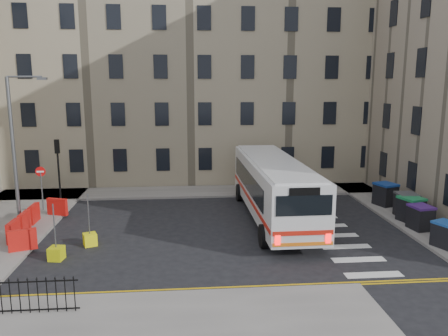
{
  "coord_description": "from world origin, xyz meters",
  "views": [
    {
      "loc": [
        -3.63,
        -22.29,
        7.75
      ],
      "look_at": [
        -1.5,
        2.35,
        3.0
      ],
      "focal_mm": 35.0,
      "sensor_mm": 36.0,
      "label": 1
    }
  ],
  "objects": [
    {
      "name": "bollard_chevron",
      "position": [
        -9.53,
        -3.24,
        0.3
      ],
      "size": [
        0.69,
        0.69,
        0.6
      ],
      "primitive_type": "cube",
      "rotation": [
        0.0,
        0.0,
        -0.16
      ],
      "color": "#C2C40B",
      "rests_on": "ground"
    },
    {
      "name": "pavement_east",
      "position": [
        9.0,
        4.0,
        0.07
      ],
      "size": [
        2.4,
        26.0,
        0.15
      ],
      "primitive_type": "cube",
      "color": "slate",
      "rests_on": "ground"
    },
    {
      "name": "roadworks_barriers",
      "position": [
        -11.84,
        0.5,
        0.65
      ],
      "size": [
        1.66,
        6.26,
        1.0
      ],
      "color": "red",
      "rests_on": "pavement_west"
    },
    {
      "name": "bollard_yellow",
      "position": [
        -8.41,
        -1.54,
        0.3
      ],
      "size": [
        0.78,
        0.78,
        0.6
      ],
      "primitive_type": "cube",
      "rotation": [
        0.0,
        0.0,
        0.39
      ],
      "color": "yellow",
      "rests_on": "ground"
    },
    {
      "name": "ground",
      "position": [
        0.0,
        0.0,
        0.0
      ],
      "size": [
        120.0,
        120.0,
        0.0
      ],
      "primitive_type": "plane",
      "color": "black",
      "rests_on": "ground"
    },
    {
      "name": "pavement_north",
      "position": [
        -6.0,
        8.6,
        0.07
      ],
      "size": [
        36.0,
        3.2,
        0.15
      ],
      "primitive_type": "cube",
      "color": "slate",
      "rests_on": "ground"
    },
    {
      "name": "no_entry_north",
      "position": [
        -12.5,
        4.5,
        2.08
      ],
      "size": [
        0.6,
        0.08,
        3.0
      ],
      "color": "#595B5E",
      "rests_on": "pavement_west"
    },
    {
      "name": "wheelie_bin_c",
      "position": [
        8.89,
        0.36,
        0.85
      ],
      "size": [
        1.42,
        1.53,
        1.4
      ],
      "rotation": [
        0.0,
        0.0,
        0.3
      ],
      "color": "black",
      "rests_on": "pavement_east"
    },
    {
      "name": "streetlamp",
      "position": [
        -13.0,
        2.0,
        4.34
      ],
      "size": [
        0.5,
        0.22,
        8.14
      ],
      "color": "#595B5E",
      "rests_on": "pavement_west"
    },
    {
      "name": "wheelie_bin_e",
      "position": [
        8.97,
        3.74,
        0.87
      ],
      "size": [
        1.46,
        1.57,
        1.42
      ],
      "rotation": [
        0.0,
        0.0,
        0.31
      ],
      "color": "black",
      "rests_on": "pavement_east"
    },
    {
      "name": "bus",
      "position": [
        1.34,
        1.95,
        1.98
      ],
      "size": [
        3.31,
        12.68,
        3.43
      ],
      "rotation": [
        0.0,
        0.0,
        0.01
      ],
      "color": "silver",
      "rests_on": "ground"
    },
    {
      "name": "traffic_light_nw",
      "position": [
        -12.0,
        6.5,
        2.87
      ],
      "size": [
        0.28,
        0.22,
        4.1
      ],
      "color": "black",
      "rests_on": "pavement_west"
    },
    {
      "name": "wheelie_bin_a",
      "position": [
        8.57,
        -3.56,
        0.76
      ],
      "size": [
        1.3,
        1.37,
        1.21
      ],
      "rotation": [
        0.0,
        0.0,
        0.39
      ],
      "color": "black",
      "rests_on": "pavement_east"
    },
    {
      "name": "wheelie_bin_b",
      "position": [
        8.71,
        -1.0,
        0.8
      ],
      "size": [
        1.18,
        1.31,
        1.3
      ],
      "rotation": [
        0.0,
        0.0,
        0.14
      ],
      "color": "black",
      "rests_on": "pavement_east"
    },
    {
      "name": "wheelie_bin_d",
      "position": [
        9.06,
        1.21,
        0.86
      ],
      "size": [
        1.16,
        1.32,
        1.4
      ],
      "rotation": [
        0.0,
        0.0,
        -0.05
      ],
      "color": "black",
      "rests_on": "pavement_east"
    },
    {
      "name": "terrace_north",
      "position": [
        -7.0,
        15.5,
        8.62
      ],
      "size": [
        38.3,
        10.8,
        17.2
      ],
      "color": "gray",
      "rests_on": "ground"
    }
  ]
}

